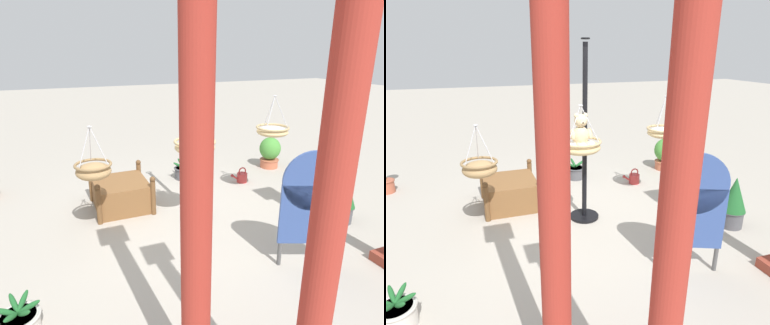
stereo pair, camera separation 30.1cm
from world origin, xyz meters
TOP-DOWN VIEW (x-y plane):
  - ground_plane at (0.00, 0.00)m, footprint 40.00×40.00m
  - display_pole_central at (-0.17, -0.12)m, footprint 0.44×0.44m
  - hanging_basket_with_teddy at (-0.02, 0.13)m, footprint 0.58×0.58m
  - teddy_bear at (-0.02, 0.15)m, footprint 0.31×0.28m
  - hanging_basket_left_high at (-1.57, -0.30)m, footprint 0.54×0.54m
  - hanging_basket_right_low at (1.31, -0.10)m, footprint 0.49×0.49m
  - greenhouse_pillar_left at (0.53, 3.12)m, footprint 0.34×0.34m
  - greenhouse_pillar_right at (0.96, 2.49)m, footprint 0.39×0.39m
  - wooden_planter_box at (0.84, -0.92)m, footprint 0.92×0.97m
  - potted_plant_flowering_red at (-2.11, 0.82)m, footprint 0.36×0.36m
  - potted_plant_tall_leafy at (-0.56, -1.76)m, footprint 0.46×0.48m
  - potted_plant_bushy_green at (-2.54, -1.68)m, footprint 0.45×0.45m
  - potted_plant_small_succulent at (2.22, 1.39)m, footprint 0.40×0.41m
  - display_sign_board at (-0.88, 1.50)m, footprint 0.67×0.31m
  - watering_can at (-1.54, -1.14)m, footprint 0.35×0.20m

SIDE VIEW (x-z plane):
  - ground_plane at x=0.00m, z-range 0.00..0.00m
  - watering_can at x=-1.54m, z-range -0.05..0.25m
  - potted_plant_tall_leafy at x=-0.56m, z-range -0.05..0.34m
  - potted_plant_small_succulent at x=2.22m, z-range -0.04..0.33m
  - wooden_planter_box at x=0.84m, z-range -0.07..0.56m
  - potted_plant_bushy_green at x=-2.54m, z-range 0.01..0.68m
  - potted_plant_flowering_red at x=-2.11m, z-range 0.01..0.77m
  - display_pole_central at x=-0.17m, z-range -0.48..2.14m
  - display_sign_board at x=-0.88m, z-range 0.13..1.56m
  - hanging_basket_right_low at x=1.31m, z-range 0.63..1.33m
  - hanging_basket_left_high at x=-1.57m, z-range 0.87..1.54m
  - hanging_basket_with_teddy at x=-0.02m, z-range 0.89..1.56m
  - teddy_bear at x=-0.02m, z-range 1.19..1.65m
  - greenhouse_pillar_left at x=0.53m, z-range -0.05..2.97m
  - greenhouse_pillar_right at x=0.96m, z-range -0.05..3.01m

